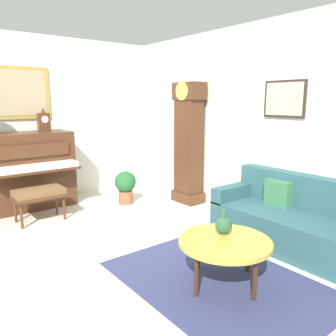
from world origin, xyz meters
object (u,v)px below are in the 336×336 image
(grandfather_clock, at_px, (188,147))
(coffee_table, at_px, (225,243))
(green_jug, at_px, (224,225))
(potted_plant, at_px, (125,185))
(couch, at_px, (294,221))
(piano, at_px, (26,171))
(piano_bench, at_px, (39,194))
(mantel_clock, at_px, (44,121))

(grandfather_clock, relative_size, coffee_table, 2.31)
(coffee_table, xyz_separation_m, green_jug, (-0.12, 0.11, 0.12))
(grandfather_clock, xyz_separation_m, potted_plant, (-0.57, -0.91, -0.64))
(couch, bearing_deg, piano, -149.25)
(piano_bench, height_order, mantel_clock, mantel_clock)
(piano, bearing_deg, coffee_table, 12.44)
(grandfather_clock, distance_m, coffee_table, 2.75)
(piano_bench, relative_size, potted_plant, 1.25)
(mantel_clock, bearing_deg, piano, -90.45)
(piano_bench, distance_m, grandfather_clock, 2.48)
(piano_bench, bearing_deg, mantel_clock, 152.34)
(mantel_clock, distance_m, potted_plant, 1.68)
(mantel_clock, xyz_separation_m, green_jug, (3.44, 0.56, -0.87))
(piano, relative_size, green_jug, 6.00)
(coffee_table, height_order, mantel_clock, mantel_clock)
(couch, xyz_separation_m, potted_plant, (-2.73, -0.70, 0.01))
(piano, distance_m, coffee_table, 3.66)
(couch, distance_m, coffee_table, 1.29)
(grandfather_clock, xyz_separation_m, green_jug, (2.11, -1.39, -0.44))
(coffee_table, bearing_deg, grandfather_clock, 146.10)
(couch, relative_size, green_jug, 7.92)
(coffee_table, bearing_deg, couch, 93.37)
(grandfather_clock, bearing_deg, green_jug, -33.41)
(coffee_table, height_order, potted_plant, potted_plant)
(potted_plant, bearing_deg, piano, -118.98)
(grandfather_clock, relative_size, mantel_clock, 5.34)
(grandfather_clock, distance_m, potted_plant, 1.25)
(green_jug, bearing_deg, piano, -165.43)
(coffee_table, xyz_separation_m, potted_plant, (-2.80, 0.59, -0.09))
(piano, bearing_deg, mantel_clock, 89.55)
(coffee_table, relative_size, mantel_clock, 2.32)
(potted_plant, bearing_deg, piano_bench, -91.23)
(mantel_clock, height_order, green_jug, mantel_clock)
(coffee_table, bearing_deg, green_jug, 138.48)
(couch, distance_m, potted_plant, 2.81)
(coffee_table, height_order, green_jug, green_jug)
(piano_bench, relative_size, mantel_clock, 1.84)
(green_jug, xyz_separation_m, potted_plant, (-2.68, 0.48, -0.21))
(piano, bearing_deg, piano_bench, -3.93)
(mantel_clock, bearing_deg, grandfather_clock, 55.86)
(green_jug, bearing_deg, coffee_table, -41.52)
(piano, relative_size, piano_bench, 2.06)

